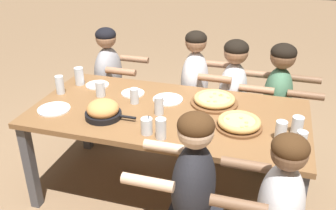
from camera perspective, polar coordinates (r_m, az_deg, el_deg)
name	(u,v)px	position (r m, az deg, el deg)	size (l,w,h in m)	color
ground_plane	(168,192)	(3.16, 0.00, -13.16)	(18.00, 18.00, 0.00)	#896B4C
dining_table	(168,120)	(2.77, 0.00, -2.34)	(2.01, 0.98, 0.75)	brown
pizza_board_main	(214,100)	(2.85, 7.08, 0.74)	(0.36, 0.36, 0.06)	brown
pizza_board_second	(239,123)	(2.55, 10.78, -2.73)	(0.31, 0.31, 0.07)	brown
skillet_bowl	(103,111)	(2.67, -9.85, -0.84)	(0.37, 0.26, 0.13)	black
empty_plate_a	(133,93)	(3.02, -5.37, 1.82)	(0.19, 0.19, 0.02)	white
empty_plate_b	(97,85)	(3.21, -10.71, 3.02)	(0.19, 0.19, 0.02)	white
empty_plate_c	(168,99)	(2.90, -0.02, 0.87)	(0.23, 0.23, 0.02)	white
empty_plate_d	(54,109)	(2.88, -16.99, -0.60)	(0.24, 0.24, 0.02)	white
cocktail_glass_blue	(147,127)	(2.44, -3.26, -3.34)	(0.08, 0.08, 0.14)	silver
drinking_glass_a	(159,107)	(2.67, -1.38, -0.27)	(0.07, 0.07, 0.14)	silver
drinking_glass_b	(60,86)	(3.12, -16.13, 2.81)	(0.07, 0.07, 0.15)	silver
drinking_glass_c	(302,139)	(2.45, 19.68, -4.88)	(0.07, 0.07, 0.10)	silver
drinking_glass_d	(281,131)	(2.46, 16.81, -3.81)	(0.07, 0.07, 0.13)	silver
drinking_glass_e	(100,89)	(3.00, -10.28, 2.46)	(0.07, 0.07, 0.12)	silver
drinking_glass_f	(79,77)	(3.25, -13.35, 4.13)	(0.08, 0.08, 0.15)	silver
drinking_glass_g	(134,97)	(2.85, -5.14, 1.24)	(0.07, 0.07, 0.12)	silver
drinking_glass_h	(161,129)	(2.38, -1.08, -3.62)	(0.07, 0.07, 0.14)	silver
drinking_glass_i	(297,125)	(2.57, 19.11, -2.95)	(0.08, 0.08, 0.12)	silver
diner_far_right	(276,110)	(3.39, 16.12, -0.75)	(0.51, 0.40, 1.12)	#477556
diner_far_center	(194,99)	(3.45, 4.04, 0.94)	(0.51, 0.40, 1.17)	silver
diner_near_midright	(192,209)	(2.23, 3.68, -15.59)	(0.51, 0.40, 1.15)	#232328
diner_far_midright	(232,105)	(3.40, 9.74, 0.06)	(0.51, 0.40, 1.12)	silver
diner_far_left	(110,90)	(3.70, -8.81, 2.32)	(0.51, 0.40, 1.13)	#99999E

